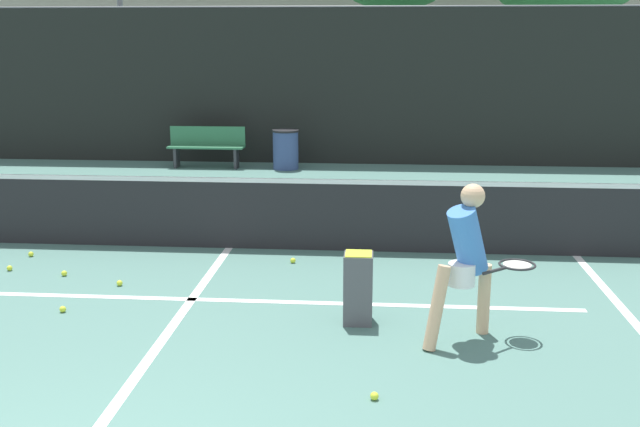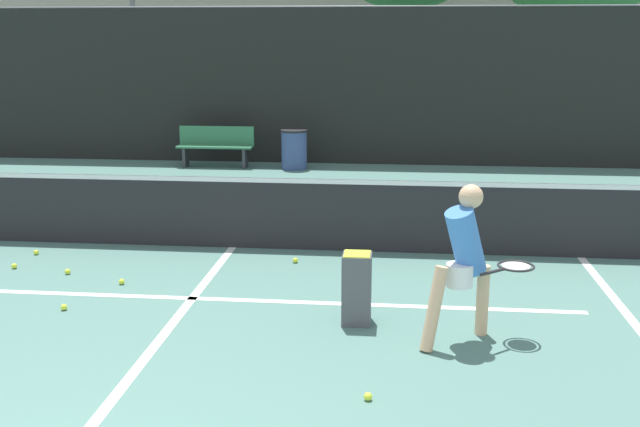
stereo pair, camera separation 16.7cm
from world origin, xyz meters
name	(u,v)px [view 1 (the left image)]	position (x,y,z in m)	size (l,w,h in m)	color
court_service_line	(192,299)	(0.00, 4.05, 0.00)	(8.25, 0.10, 0.01)	white
court_center_mark	(181,314)	(0.00, 3.61, 0.00)	(0.10, 4.88, 0.01)	white
court_sideline_right	(639,328)	(4.51, 3.61, 0.00)	(0.10, 5.88, 0.01)	white
net	(228,210)	(0.00, 6.05, 0.51)	(11.09, 0.09, 1.07)	slate
fence_back	(290,86)	(0.00, 12.89, 1.67)	(24.00, 0.06, 3.36)	black
player_practicing	(467,255)	(2.79, 3.20, 0.81)	(1.13, 0.75, 1.47)	#DBAD84
tennis_ball_scattered_0	(120,283)	(-0.92, 4.42, 0.03)	(0.07, 0.07, 0.07)	#D1E033
tennis_ball_scattered_4	(63,309)	(-1.22, 3.57, 0.03)	(0.07, 0.07, 0.07)	#D1E033
tennis_ball_scattered_5	(10,268)	(-2.43, 4.85, 0.03)	(0.07, 0.07, 0.07)	#D1E033
tennis_ball_scattered_6	(374,396)	(1.98, 1.94, 0.03)	(0.07, 0.07, 0.07)	#D1E033
tennis_ball_scattered_7	(31,254)	(-2.44, 5.44, 0.03)	(0.07, 0.07, 0.07)	#D1E033
tennis_ball_scattered_8	(64,273)	(-1.69, 4.71, 0.03)	(0.07, 0.07, 0.07)	#D1E033
tennis_ball_scattered_9	(293,260)	(0.93, 5.44, 0.03)	(0.07, 0.07, 0.07)	#D1E033
ball_hopper	(358,286)	(1.79, 3.54, 0.37)	(0.28, 0.28, 0.71)	#4C4C51
courtside_bench	(207,145)	(-1.71, 12.18, 0.47)	(1.62, 0.39, 0.86)	#33724C
trash_bin	(286,149)	(-0.01, 12.10, 0.42)	(0.56, 0.56, 0.83)	#384C7F
parked_car	(153,119)	(-3.95, 15.68, 0.62)	(1.61, 4.13, 1.47)	silver
building_far	(329,34)	(0.00, 25.03, 2.79)	(36.00, 2.40, 5.58)	gray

